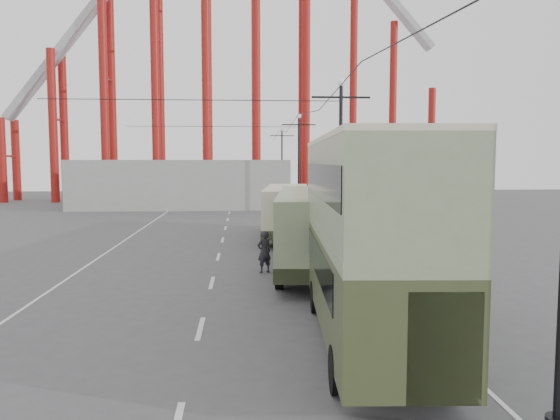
{
  "coord_description": "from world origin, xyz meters",
  "views": [
    {
      "loc": [
        0.24,
        -11.58,
        4.83
      ],
      "look_at": [
        1.67,
        9.0,
        3.0
      ],
      "focal_mm": 35.0,
      "sensor_mm": 36.0,
      "label": 1
    }
  ],
  "objects": [
    {
      "name": "ground",
      "position": [
        0.0,
        0.0,
        0.0
      ],
      "size": [
        160.0,
        160.0,
        0.0
      ],
      "primitive_type": "plane",
      "color": "#4A4A4C",
      "rests_on": "ground"
    },
    {
      "name": "road_markings",
      "position": [
        -0.86,
        19.7,
        0.01
      ],
      "size": [
        12.52,
        120.0,
        0.01
      ],
      "color": "silver",
      "rests_on": "ground"
    },
    {
      "name": "lamp_post_mid",
      "position": [
        5.6,
        18.0,
        4.68
      ],
      "size": [
        3.2,
        0.44,
        9.32
      ],
      "color": "black",
      "rests_on": "ground"
    },
    {
      "name": "lamp_post_far",
      "position": [
        5.6,
        40.0,
        4.68
      ],
      "size": [
        3.2,
        0.44,
        9.32
      ],
      "color": "black",
      "rests_on": "ground"
    },
    {
      "name": "lamp_post_distant",
      "position": [
        5.6,
        62.0,
        4.68
      ],
      "size": [
        3.2,
        0.44,
        9.32
      ],
      "color": "black",
      "rests_on": "ground"
    },
    {
      "name": "roller_coaster",
      "position": [
        -2.49,
        56.89,
        22.92
      ],
      "size": [
        52.95,
        5.0,
        55.48
      ],
      "color": "maroon",
      "rests_on": "ground"
    },
    {
      "name": "fairground_shed",
      "position": [
        -6.0,
        47.0,
        2.5
      ],
      "size": [
        22.0,
        10.0,
        5.0
      ],
      "primitive_type": "cube",
      "color": "gray",
      "rests_on": "ground"
    },
    {
      "name": "double_decker_bus",
      "position": [
        3.54,
        2.52,
        3.07
      ],
      "size": [
        3.18,
        10.33,
        5.47
      ],
      "rotation": [
        0.0,
        0.0,
        -0.06
      ],
      "color": "#3A4123",
      "rests_on": "ground"
    },
    {
      "name": "single_decker_green",
      "position": [
        3.31,
        12.76,
        1.95
      ],
      "size": [
        4.08,
        12.48,
        3.46
      ],
      "rotation": [
        0.0,
        0.0,
        -0.1
      ],
      "color": "gray",
      "rests_on": "ground"
    },
    {
      "name": "single_decker_cream",
      "position": [
        3.05,
        22.7,
        1.82
      ],
      "size": [
        3.69,
        10.59,
        3.23
      ],
      "rotation": [
        0.0,
        0.0,
        -0.1
      ],
      "color": "beige",
      "rests_on": "ground"
    },
    {
      "name": "pedestrian",
      "position": [
        1.18,
        11.89,
        0.92
      ],
      "size": [
        0.8,
        0.71,
        1.84
      ],
      "primitive_type": "imported",
      "rotation": [
        0.0,
        0.0,
        3.64
      ],
      "color": "black",
      "rests_on": "ground"
    }
  ]
}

